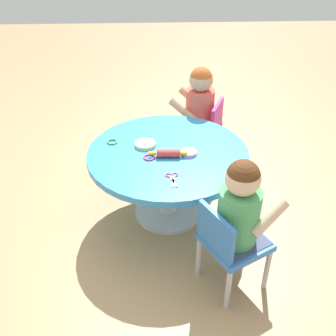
{
  "coord_description": "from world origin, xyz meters",
  "views": [
    {
      "loc": [
        -2.09,
        0.09,
        1.77
      ],
      "look_at": [
        0.0,
        0.0,
        0.37
      ],
      "focal_mm": 43.04,
      "sensor_mm": 36.0,
      "label": 1
    }
  ],
  "objects_px": {
    "child_chair_right": "(203,129)",
    "craft_scissors": "(172,178)",
    "seated_child_right": "(199,101)",
    "child_chair_left": "(230,243)",
    "seated_child_left": "(240,206)",
    "craft_table": "(168,165)",
    "rolling_pin": "(168,153)"
  },
  "relations": [
    {
      "from": "child_chair_right",
      "to": "craft_scissors",
      "type": "bearing_deg",
      "value": 162.44
    },
    {
      "from": "child_chair_right",
      "to": "seated_child_right",
      "type": "xyz_separation_m",
      "value": [
        0.02,
        0.04,
        0.23
      ]
    },
    {
      "from": "child_chair_left",
      "to": "seated_child_right",
      "type": "distance_m",
      "value": 1.25
    },
    {
      "from": "child_chair_right",
      "to": "child_chair_left",
      "type": "bearing_deg",
      "value": 179.84
    },
    {
      "from": "seated_child_left",
      "to": "craft_scissors",
      "type": "relative_size",
      "value": 3.71
    },
    {
      "from": "craft_table",
      "to": "child_chair_left",
      "type": "height_order",
      "value": "child_chair_left"
    },
    {
      "from": "craft_table",
      "to": "seated_child_left",
      "type": "height_order",
      "value": "seated_child_left"
    },
    {
      "from": "child_chair_left",
      "to": "child_chair_right",
      "type": "xyz_separation_m",
      "value": [
        1.22,
        -0.0,
        0.0
      ]
    },
    {
      "from": "child_chair_left",
      "to": "seated_child_left",
      "type": "distance_m",
      "value": 0.23
    },
    {
      "from": "seated_child_left",
      "to": "rolling_pin",
      "type": "height_order",
      "value": "seated_child_left"
    },
    {
      "from": "seated_child_right",
      "to": "craft_scissors",
      "type": "bearing_deg",
      "value": 164.86
    },
    {
      "from": "child_chair_left",
      "to": "seated_child_left",
      "type": "height_order",
      "value": "seated_child_left"
    },
    {
      "from": "craft_table",
      "to": "rolling_pin",
      "type": "height_order",
      "value": "rolling_pin"
    },
    {
      "from": "seated_child_left",
      "to": "craft_scissors",
      "type": "height_order",
      "value": "seated_child_left"
    },
    {
      "from": "seated_child_right",
      "to": "rolling_pin",
      "type": "bearing_deg",
      "value": 159.12
    },
    {
      "from": "seated_child_left",
      "to": "seated_child_right",
      "type": "distance_m",
      "value": 1.22
    },
    {
      "from": "seated_child_left",
      "to": "craft_scissors",
      "type": "bearing_deg",
      "value": 45.52
    },
    {
      "from": "seated_child_right",
      "to": "craft_scissors",
      "type": "relative_size",
      "value": 3.71
    },
    {
      "from": "craft_scissors",
      "to": "child_chair_left",
      "type": "bearing_deg",
      "value": -139.58
    },
    {
      "from": "child_chair_left",
      "to": "craft_scissors",
      "type": "distance_m",
      "value": 0.47
    },
    {
      "from": "rolling_pin",
      "to": "craft_scissors",
      "type": "relative_size",
      "value": 1.68
    },
    {
      "from": "child_chair_right",
      "to": "seated_child_right",
      "type": "distance_m",
      "value": 0.23
    },
    {
      "from": "craft_table",
      "to": "child_chair_right",
      "type": "xyz_separation_m",
      "value": [
        0.61,
        -0.29,
        -0.08
      ]
    },
    {
      "from": "seated_child_left",
      "to": "child_chair_right",
      "type": "relative_size",
      "value": 0.95
    },
    {
      "from": "child_chair_left",
      "to": "seated_child_left",
      "type": "relative_size",
      "value": 1.05
    },
    {
      "from": "seated_child_right",
      "to": "craft_table",
      "type": "bearing_deg",
      "value": 157.53
    },
    {
      "from": "seated_child_left",
      "to": "child_chair_left",
      "type": "bearing_deg",
      "value": 118.5
    },
    {
      "from": "craft_table",
      "to": "child_chair_right",
      "type": "distance_m",
      "value": 0.68
    },
    {
      "from": "craft_table",
      "to": "child_chair_right",
      "type": "height_order",
      "value": "child_chair_right"
    },
    {
      "from": "rolling_pin",
      "to": "craft_scissors",
      "type": "height_order",
      "value": "rolling_pin"
    },
    {
      "from": "craft_scissors",
      "to": "rolling_pin",
      "type": "bearing_deg",
      "value": 4.22
    },
    {
      "from": "seated_child_left",
      "to": "craft_scissors",
      "type": "xyz_separation_m",
      "value": [
        0.31,
        0.31,
        -0.04
      ]
    }
  ]
}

